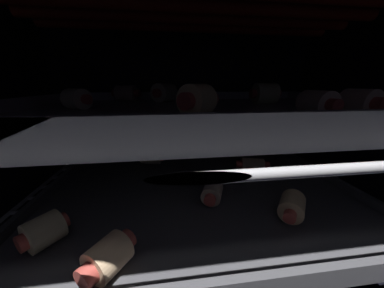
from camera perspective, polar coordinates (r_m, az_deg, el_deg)
The scene contains 21 objects.
ground_plane at distance 38.56cm, azimuth 2.04°, elevation -27.46°, with size 61.75×43.86×1.20cm, color black.
oven_wall_back at distance 49.11cm, azimuth -1.86°, elevation 8.45°, with size 61.75×1.20×37.99cm, color black.
oven_wall_right at distance 44.88cm, azimuth 44.17°, elevation 2.69°, with size 1.20×41.46×37.99cm, color black.
heating_element at distance 28.86cm, azimuth 2.98°, elevation 35.69°, with size 47.48×19.95×1.71cm.
oven_rack_lower at distance 32.70cm, azimuth 2.22°, elevation -15.85°, with size 56.41×40.64×0.57cm.
baking_tray_lower at distance 32.20cm, azimuth 2.24°, elevation -14.44°, with size 47.52×32.28×2.35cm.
pig_in_blanket_lower_0 at distance 29.14cm, azimuth 6.01°, elevation -13.98°, with size 3.86×5.09×2.79cm.
pig_in_blanket_lower_1 at distance 42.58cm, azimuth -11.99°, elevation -3.68°, with size 5.78×3.95×3.01cm.
pig_in_blanket_lower_2 at distance 27.27cm, azimuth -37.55°, elevation -19.70°, with size 4.56×4.63×3.31cm.
pig_in_blanket_lower_3 at distance 40.05cm, azimuth 17.47°, elevation -5.83°, with size 6.52×3.50×2.58cm.
pig_in_blanket_lower_4 at distance 21.53cm, azimuth -23.51°, elevation -28.17°, with size 4.57×5.40×3.20cm.
pig_in_blanket_lower_5 at distance 29.04cm, azimuth 27.42°, elevation -15.93°, with size 4.83×5.45×3.00cm.
oven_rack_upper at distance 27.78cm, azimuth 2.54°, elevation 7.60°, with size 56.55×40.64×0.71cm.
baking_tray_upper at distance 27.62cm, azimuth 2.57°, elevation 9.79°, with size 47.52×32.28×2.67cm.
pig_in_blanket_upper_0 at distance 29.59cm, azimuth -30.65°, elevation 11.41°, with size 4.18×3.77×2.61cm.
pig_in_blanket_upper_1 at distance 24.24cm, azimuth 32.98°, elevation 10.15°, with size 2.58×5.18×2.53cm.
pig_in_blanket_upper_2 at distance 40.48cm, azimuth -18.86°, elevation 14.03°, with size 5.67×3.79×2.90cm.
pig_in_blanket_upper_3 at distance 36.84cm, azimuth -8.14°, elevation 14.80°, with size 4.95×5.44×3.27cm.
pig_in_blanket_upper_4 at distance 20.06cm, azimuth 1.47°, elevation 12.85°, with size 4.26×4.38×3.17cm.
pig_in_blanket_upper_5 at distance 26.61cm, azimuth 40.97°, elevation 9.29°, with size 2.95×4.71×2.69cm.
pig_in_blanket_upper_6 at distance 34.61cm, azimuth 20.77°, elevation 13.75°, with size 4.86×3.29×3.28cm.
Camera 1 is at (-4.79, -26.96, 26.56)cm, focal length 18.06 mm.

